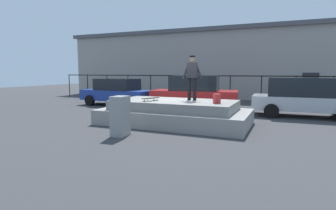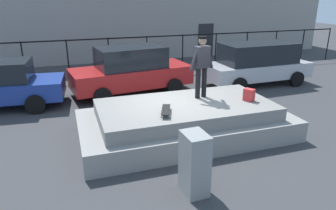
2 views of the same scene
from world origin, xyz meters
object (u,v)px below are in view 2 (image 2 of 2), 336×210
skateboarder (202,63)px  car_red_sedan_mid (131,70)px  skateboard (166,110)px  car_silver_hatchback_far (257,63)px  utility_box (194,164)px  backpack (249,95)px

skateboarder → car_red_sedan_mid: (-1.18, 3.99, -1.02)m
skateboard → car_red_sedan_mid: bearing=87.9°
car_red_sedan_mid → car_silver_hatchback_far: (5.43, -0.47, 0.02)m
utility_box → skateboarder: bearing=60.9°
backpack → car_silver_hatchback_far: size_ratio=0.07×
skateboarder → utility_box: 3.52m
backpack → skateboard: bearing=-116.3°
skateboarder → backpack: (1.16, -0.70, -0.84)m
car_silver_hatchback_far → utility_box: (-5.68, -6.46, -0.30)m
car_silver_hatchback_far → backpack: bearing=-126.2°
car_red_sedan_mid → car_silver_hatchback_far: bearing=-4.9°
skateboard → utility_box: (-0.07, -2.02, -0.39)m
skateboarder → car_silver_hatchback_far: size_ratio=0.38×
car_red_sedan_mid → backpack: bearing=-63.4°
skateboarder → car_silver_hatchback_far: bearing=39.6°
skateboarder → car_silver_hatchback_far: (4.25, 3.52, -1.00)m
skateboarder → car_silver_hatchback_far: skateboarder is taller
car_red_sedan_mid → utility_box: (-0.25, -6.93, -0.28)m
skateboard → car_red_sedan_mid: 4.92m
skateboarder → skateboard: (-1.36, -0.93, -0.90)m
skateboarder → car_silver_hatchback_far: 5.61m
skateboarder → backpack: 1.59m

